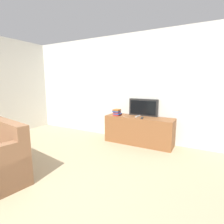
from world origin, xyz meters
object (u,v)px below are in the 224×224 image
book_stack (117,112)px  remote_on_stand (138,116)px  television (143,107)px  tv_stand (139,130)px  remote_secondary (142,118)px

book_stack → remote_on_stand: bearing=9.7°
television → book_stack: (-0.57, -0.27, -0.13)m
tv_stand → remote_secondary: size_ratio=9.19×
tv_stand → remote_secondary: remote_secondary is taller
remote_on_stand → book_stack: bearing=-170.3°
book_stack → remote_secondary: 0.66m
tv_stand → remote_on_stand: 0.34m
book_stack → remote_secondary: (0.66, -0.05, -0.06)m
television → remote_secondary: (0.08, -0.32, -0.19)m
tv_stand → book_stack: (-0.55, -0.07, 0.39)m
television → remote_secondary: size_ratio=4.06×
book_stack → remote_secondary: size_ratio=1.30×
remote_on_stand → television: bearing=69.7°
remote_on_stand → remote_secondary: 0.21m
tv_stand → remote_on_stand: bearing=154.6°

